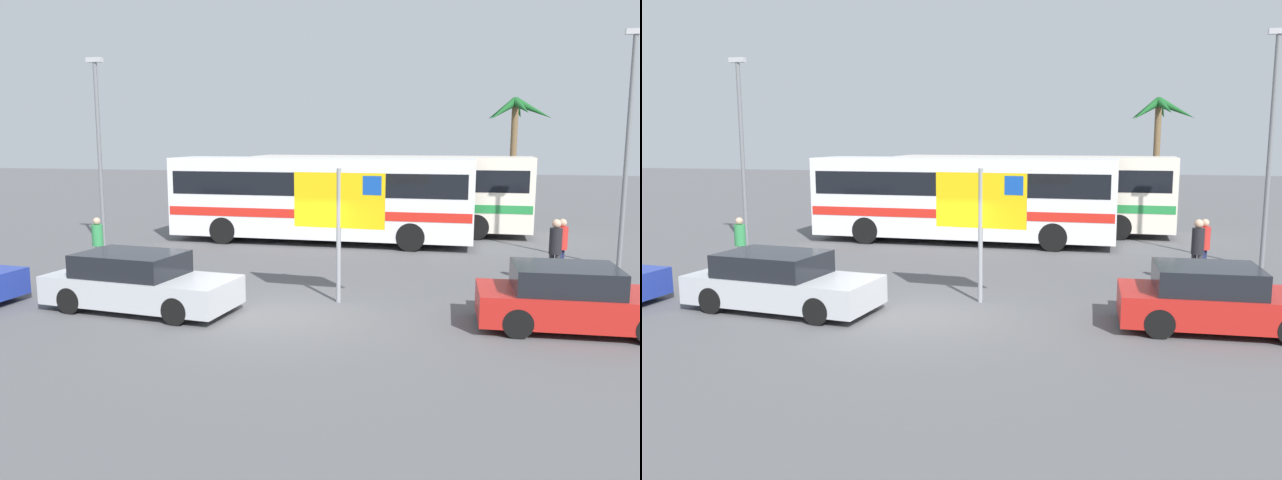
% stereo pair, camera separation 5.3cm
% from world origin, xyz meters
% --- Properties ---
extents(ground, '(120.00, 120.00, 0.00)m').
position_xyz_m(ground, '(0.00, 0.00, 0.00)').
color(ground, '#565659').
extents(bus_front_coach, '(11.22, 2.49, 3.17)m').
position_xyz_m(bus_front_coach, '(-1.43, 10.03, 1.78)').
color(bus_front_coach, white).
rests_on(bus_front_coach, ground).
extents(bus_rear_coach, '(11.22, 2.49, 3.17)m').
position_xyz_m(bus_rear_coach, '(0.77, 13.18, 1.78)').
color(bus_rear_coach, silver).
rests_on(bus_rear_coach, ground).
extents(ferry_sign, '(2.20, 0.21, 3.20)m').
position_xyz_m(ferry_sign, '(1.11, 1.48, 2.33)').
color(ferry_sign, gray).
rests_on(ferry_sign, ground).
extents(car_red, '(4.01, 1.99, 1.32)m').
position_xyz_m(car_red, '(6.18, 0.45, 0.64)').
color(car_red, red).
rests_on(car_red, ground).
extents(car_silver, '(4.53, 2.17, 1.32)m').
position_xyz_m(car_silver, '(-3.23, -0.26, 0.64)').
color(car_silver, '#B7BABF').
rests_on(car_silver, ground).
extents(pedestrian_by_bus, '(0.32, 0.32, 1.80)m').
position_xyz_m(pedestrian_by_bus, '(6.27, 4.45, 1.07)').
color(pedestrian_by_bus, '#2D2D33').
rests_on(pedestrian_by_bus, ground).
extents(pedestrian_near_sign, '(0.32, 0.32, 1.62)m').
position_xyz_m(pedestrian_near_sign, '(-6.51, 3.24, 0.95)').
color(pedestrian_near_sign, '#4C4C51').
rests_on(pedestrian_near_sign, ground).
extents(pedestrian_crossing_lot, '(0.32, 0.32, 1.68)m').
position_xyz_m(pedestrian_crossing_lot, '(6.58, 5.62, 0.99)').
color(pedestrian_crossing_lot, '#1E2347').
rests_on(pedestrian_crossing_lot, ground).
extents(lamp_post_left_side, '(0.56, 0.20, 7.02)m').
position_xyz_m(lamp_post_left_side, '(8.51, 7.57, 3.83)').
color(lamp_post_left_side, slate).
rests_on(lamp_post_left_side, ground).
extents(lamp_post_right_side, '(0.56, 0.20, 6.62)m').
position_xyz_m(lamp_post_right_side, '(-8.62, 6.89, 3.63)').
color(lamp_post_right_side, slate).
rests_on(lamp_post_right_side, ground).
extents(palm_tree_seaside, '(3.29, 3.70, 5.90)m').
position_xyz_m(palm_tree_seaside, '(5.98, 20.15, 4.70)').
color(palm_tree_seaside, brown).
rests_on(palm_tree_seaside, ground).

